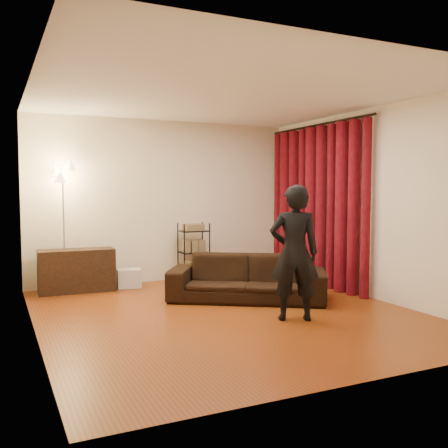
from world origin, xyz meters
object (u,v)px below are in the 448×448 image
person (294,253)px  sofa (247,278)px  storage_boxes (129,278)px  floor_lamp (64,228)px  media_cabinet (77,271)px  wire_shelf (194,252)px

person → sofa: bearing=-65.7°
sofa → person: size_ratio=1.34×
sofa → storage_boxes: 2.04m
person → floor_lamp: floor_lamp is taller
floor_lamp → storage_boxes: bearing=-3.4°
media_cabinet → storage_boxes: bearing=0.6°
sofa → storage_boxes: size_ratio=5.98×
person → storage_boxes: (-1.29, 2.75, -0.65)m
sofa → wire_shelf: bearing=127.4°
media_cabinet → storage_boxes: 0.82m
sofa → wire_shelf: 1.66m
person → wire_shelf: bearing=-63.0°
sofa → wire_shelf: (-0.15, 1.64, 0.18)m
person → floor_lamp: (-2.26, 2.81, 0.16)m
person → media_cabinet: 3.50m
sofa → person: person is taller
storage_boxes → floor_lamp: bearing=176.6°
wire_shelf → storage_boxes: bearing=164.5°
sofa → person: 1.27m
wire_shelf → media_cabinet: bearing=162.7°
media_cabinet → storage_boxes: size_ratio=3.09×
wire_shelf → sofa: bearing=-103.2°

